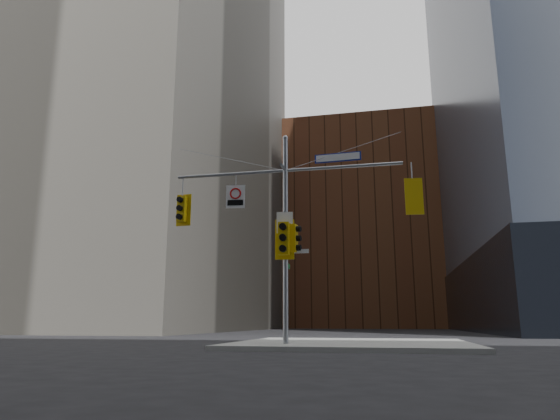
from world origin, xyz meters
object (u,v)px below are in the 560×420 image
at_px(traffic_light_pole_side, 295,238).
at_px(street_sign_blade, 338,157).
at_px(traffic_light_pole_front, 284,239).
at_px(traffic_light_east_arm, 413,197).
at_px(signal_assembly, 285,215).
at_px(regulatory_sign_arm, 235,196).
at_px(traffic_light_west_arm, 182,209).

xyz_separation_m(traffic_light_pole_side, street_sign_blade, (1.52, 0.00, 2.77)).
bearing_deg(traffic_light_pole_front, traffic_light_east_arm, 0.69).
xyz_separation_m(traffic_light_east_arm, traffic_light_pole_front, (-4.27, -0.27, -1.25)).
relative_size(traffic_light_pole_side, traffic_light_pole_front, 0.70).
xyz_separation_m(signal_assembly, street_sign_blade, (1.84, 0.00, 1.93)).
bearing_deg(street_sign_blade, signal_assembly, -176.95).
relative_size(traffic_light_east_arm, regulatory_sign_arm, 1.46).
xyz_separation_m(traffic_light_east_arm, street_sign_blade, (-2.42, 0.00, 1.55)).
distance_m(traffic_light_east_arm, regulatory_sign_arm, 6.07).
bearing_deg(traffic_light_pole_side, regulatory_sign_arm, 98.87).
bearing_deg(traffic_light_east_arm, traffic_light_west_arm, -6.82).
xyz_separation_m(signal_assembly, traffic_light_pole_front, (-0.00, -0.27, -0.87)).
bearing_deg(regulatory_sign_arm, traffic_light_pole_side, -6.21).
relative_size(traffic_light_pole_side, street_sign_blade, 0.60).
distance_m(signal_assembly, traffic_light_pole_front, 0.91).
bearing_deg(traffic_light_pole_side, traffic_light_west_arm, 98.13).
distance_m(traffic_light_pole_side, street_sign_blade, 3.16).
height_order(traffic_light_west_arm, traffic_light_east_arm, traffic_light_east_arm).
relative_size(traffic_light_west_arm, traffic_light_pole_front, 0.86).
xyz_separation_m(signal_assembly, traffic_light_west_arm, (-3.81, 0.01, 0.38)).
xyz_separation_m(signal_assembly, regulatory_sign_arm, (-1.79, -0.02, 0.76)).
bearing_deg(regulatory_sign_arm, signal_assembly, -6.15).
bearing_deg(traffic_light_east_arm, traffic_light_pole_side, -6.74).
distance_m(signal_assembly, traffic_light_east_arm, 4.28).
bearing_deg(traffic_light_east_arm, traffic_light_pole_front, -3.15).
bearing_deg(signal_assembly, traffic_light_east_arm, 0.02).
relative_size(signal_assembly, regulatory_sign_arm, 9.65).
bearing_deg(traffic_light_west_arm, traffic_light_pole_side, 3.58).
bearing_deg(regulatory_sign_arm, street_sign_blade, -6.43).
bearing_deg(signal_assembly, regulatory_sign_arm, -179.36).
relative_size(traffic_light_east_arm, street_sign_blade, 0.76).
distance_m(traffic_light_west_arm, regulatory_sign_arm, 2.06).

